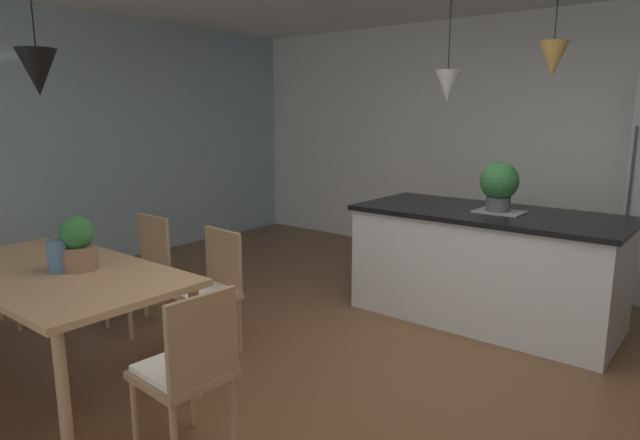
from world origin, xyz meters
The scene contains 14 objects.
ground_plane centered at (0.00, 0.00, -0.02)m, with size 10.00×8.40×0.04m, color brown.
wall_back_kitchen centered at (0.00, 3.26, 1.35)m, with size 10.00×0.12×2.70m, color white.
window_wall_left_glazing centered at (-4.06, 0.00, 1.35)m, with size 0.06×8.40×2.70m, color #9EB7C6.
dining_table centered at (-1.67, -1.25, 0.66)m, with size 1.80×0.95×0.73m.
chair_far_left centered at (-2.07, -0.40, 0.47)m, with size 0.41×0.41×0.87m.
chair_kitchen_end centered at (-0.40, -1.25, 0.47)m, with size 0.42×0.42×0.87m.
chair_far_right centered at (-1.26, -0.40, 0.47)m, with size 0.43×0.43×0.87m.
kitchen_island centered at (-0.02, 1.43, 0.46)m, with size 2.07×0.96×0.91m.
pendant_over_table centered at (-1.81, -1.17, 1.91)m, with size 0.24×0.24×0.93m.
pendant_over_island_main centered at (-0.42, 1.43, 1.88)m, with size 0.21×0.21×0.95m.
pendant_over_island_aux centered at (0.38, 1.43, 2.04)m, with size 0.20×0.20×0.79m.
potted_plant_on_island centered at (0.05, 1.43, 1.12)m, with size 0.30×0.30×0.39m.
potted_plant_on_table centered at (-1.55, -1.15, 0.89)m, with size 0.22×0.22×0.33m.
vase_on_dining_table centered at (-1.60, -1.26, 0.83)m, with size 0.13×0.13×0.20m.
Camera 1 is at (1.59, -2.73, 1.67)m, focal length 30.54 mm.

